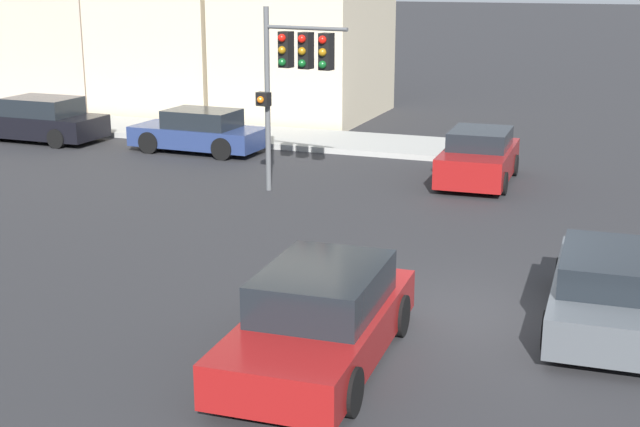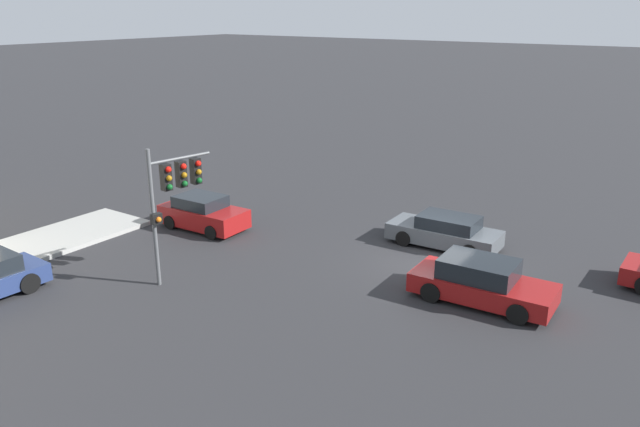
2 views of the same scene
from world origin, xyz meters
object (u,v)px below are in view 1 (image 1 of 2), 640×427
at_px(crossing_car_2, 608,289).
at_px(parked_car_0, 199,132).
at_px(crossing_car_3, 320,319).
at_px(traffic_signal, 294,64).
at_px(crossing_car_0, 479,158).
at_px(parked_car_1, 41,120).

distance_m(crossing_car_2, parked_car_0, 16.80).
bearing_deg(parked_car_0, crossing_car_3, 126.52).
relative_size(traffic_signal, crossing_car_0, 1.23).
relative_size(traffic_signal, crossing_car_2, 1.07).
distance_m(crossing_car_3, parked_car_1, 20.21).
bearing_deg(crossing_car_0, traffic_signal, -55.93).
distance_m(crossing_car_2, crossing_car_3, 4.92).
distance_m(crossing_car_0, parked_car_0, 9.24).
height_order(parked_car_0, parked_car_1, parked_car_1).
height_order(crossing_car_0, parked_car_0, crossing_car_0).
height_order(crossing_car_0, crossing_car_3, crossing_car_0).
height_order(traffic_signal, parked_car_1, traffic_signal).
distance_m(crossing_car_0, crossing_car_2, 10.23).
xyz_separation_m(crossing_car_0, parked_car_0, (1.06, 9.18, -0.03)).
bearing_deg(crossing_car_3, crossing_car_2, 125.09).
height_order(crossing_car_3, parked_car_1, parked_car_1).
xyz_separation_m(crossing_car_2, parked_car_1, (10.32, 19.10, 0.08)).
relative_size(parked_car_0, parked_car_1, 0.97).
bearing_deg(crossing_car_2, crossing_car_0, 20.48).
distance_m(crossing_car_3, parked_car_0, 16.33).
bearing_deg(parked_car_0, traffic_signal, 142.69).
bearing_deg(traffic_signal, parked_car_0, -119.31).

